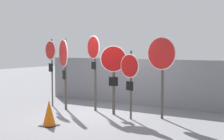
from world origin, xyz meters
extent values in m
plane|color=slate|center=(0.00, 0.00, 0.00)|extent=(40.00, 40.00, 0.00)
cube|color=slate|center=(0.00, 2.03, 0.83)|extent=(7.10, 0.12, 1.67)
cylinder|color=#474238|center=(-2.16, 0.26, 1.18)|extent=(0.05, 0.05, 2.37)
cylinder|color=white|center=(-2.18, 0.21, 1.97)|extent=(0.65, 0.23, 0.67)
cylinder|color=red|center=(-2.18, 0.19, 1.97)|extent=(0.59, 0.21, 0.61)
cube|color=black|center=(-2.18, 0.21, 1.37)|extent=(0.25, 0.10, 0.30)
cylinder|color=#474238|center=(-1.33, -0.01, 1.18)|extent=(0.08, 0.08, 2.37)
cylinder|color=white|center=(-1.36, -0.07, 1.88)|extent=(0.78, 0.53, 0.92)
cylinder|color=red|center=(-1.37, -0.08, 1.88)|extent=(0.73, 0.50, 0.86)
cube|color=black|center=(-1.36, -0.07, 1.17)|extent=(0.21, 0.15, 0.30)
cylinder|color=#474238|center=(-0.37, 0.34, 1.19)|extent=(0.08, 0.08, 2.39)
cylinder|color=white|center=(-0.40, 0.28, 2.08)|extent=(0.69, 0.35, 0.75)
cylinder|color=#AD0F0F|center=(-0.41, 0.27, 2.08)|extent=(0.64, 0.33, 0.69)
cube|color=black|center=(-0.40, 0.28, 1.49)|extent=(0.24, 0.13, 0.24)
cylinder|color=#474238|center=(0.46, 0.14, 1.07)|extent=(0.09, 0.09, 2.14)
cylinder|color=white|center=(0.48, 0.07, 1.72)|extent=(0.76, 0.33, 0.81)
cylinder|color=#AD0F0F|center=(0.49, 0.06, 1.72)|extent=(0.70, 0.31, 0.75)
cube|color=black|center=(0.48, 0.07, 1.03)|extent=(0.27, 0.13, 0.28)
cylinder|color=#474238|center=(1.21, -0.17, 0.99)|extent=(0.06, 0.06, 1.98)
cylinder|color=white|center=(1.20, -0.22, 1.54)|extent=(0.68, 0.20, 0.69)
cylinder|color=#AD0F0F|center=(1.20, -0.24, 1.54)|extent=(0.62, 0.18, 0.63)
cube|color=black|center=(1.20, -0.22, 0.97)|extent=(0.25, 0.09, 0.26)
cylinder|color=#474238|center=(1.97, 0.35, 1.05)|extent=(0.08, 0.08, 2.11)
cylinder|color=white|center=(1.95, 0.29, 1.90)|extent=(0.94, 0.20, 0.95)
cylinder|color=red|center=(1.95, 0.27, 1.90)|extent=(0.88, 0.19, 0.89)
cube|color=black|center=(-0.26, -1.98, 0.01)|extent=(0.41, 0.41, 0.02)
cone|color=#E05B0C|center=(-0.26, -1.98, 0.35)|extent=(0.34, 0.34, 0.66)
camera|label=1|loc=(5.35, -8.05, 2.03)|focal=50.00mm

